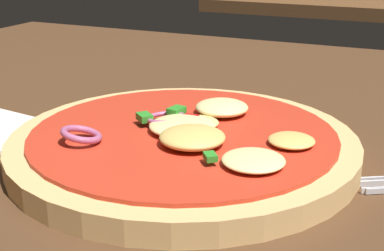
# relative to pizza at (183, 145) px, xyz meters

# --- Properties ---
(dining_table) EXTENTS (1.13, 0.97, 0.03)m
(dining_table) POSITION_rel_pizza_xyz_m (0.01, 0.00, -0.03)
(dining_table) COLOR #4C301C
(dining_table) RESTS_ON ground
(pizza) EXTENTS (0.27, 0.27, 0.03)m
(pizza) POSITION_rel_pizza_xyz_m (0.00, 0.00, 0.00)
(pizza) COLOR tan
(pizza) RESTS_ON dining_table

